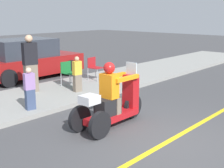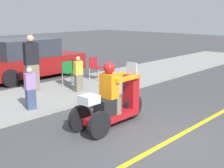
{
  "view_description": "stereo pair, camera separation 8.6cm",
  "coord_description": "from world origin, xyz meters",
  "px_view_note": "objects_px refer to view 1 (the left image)",
  "views": [
    {
      "loc": [
        -5.12,
        -3.08,
        2.57
      ],
      "look_at": [
        -0.01,
        1.46,
        1.0
      ],
      "focal_mm": 50.0,
      "sensor_mm": 36.0,
      "label": 1
    },
    {
      "loc": [
        -5.07,
        -3.14,
        2.57
      ],
      "look_at": [
        -0.01,
        1.46,
        1.0
      ],
      "focal_mm": 50.0,
      "sensor_mm": 36.0,
      "label": 2
    }
  ],
  "objects_px": {
    "spectator_end_of_line": "(77,75)",
    "folding_chair_set_back": "(68,71)",
    "motorcycle_trike": "(112,103)",
    "spectator_with_child": "(30,90)",
    "parked_car_lot_far": "(26,60)",
    "folding_chair_curbside": "(94,66)",
    "spectator_by_tree": "(30,65)"
  },
  "relations": [
    {
      "from": "motorcycle_trike",
      "to": "parked_car_lot_far",
      "type": "xyz_separation_m",
      "value": [
        1.82,
        6.18,
        0.18
      ]
    },
    {
      "from": "motorcycle_trike",
      "to": "spectator_end_of_line",
      "type": "xyz_separation_m",
      "value": [
        1.34,
        2.65,
        0.11
      ]
    },
    {
      "from": "motorcycle_trike",
      "to": "folding_chair_curbside",
      "type": "height_order",
      "value": "motorcycle_trike"
    },
    {
      "from": "spectator_end_of_line",
      "to": "parked_car_lot_far",
      "type": "bearing_deg",
      "value": 82.29
    },
    {
      "from": "folding_chair_curbside",
      "to": "spectator_by_tree",
      "type": "bearing_deg",
      "value": 176.53
    },
    {
      "from": "spectator_end_of_line",
      "to": "spectator_by_tree",
      "type": "bearing_deg",
      "value": 132.29
    },
    {
      "from": "spectator_end_of_line",
      "to": "folding_chair_set_back",
      "type": "distance_m",
      "value": 0.91
    },
    {
      "from": "folding_chair_curbside",
      "to": "motorcycle_trike",
      "type": "bearing_deg",
      "value": -130.19
    },
    {
      "from": "folding_chair_set_back",
      "to": "spectator_with_child",
      "type": "bearing_deg",
      "value": -151.24
    },
    {
      "from": "spectator_by_tree",
      "to": "spectator_end_of_line",
      "type": "distance_m",
      "value": 1.49
    },
    {
      "from": "spectator_with_child",
      "to": "parked_car_lot_far",
      "type": "distance_m",
      "value": 4.77
    },
    {
      "from": "spectator_with_child",
      "to": "folding_chair_set_back",
      "type": "distance_m",
      "value": 2.77
    },
    {
      "from": "folding_chair_set_back",
      "to": "spectator_by_tree",
      "type": "bearing_deg",
      "value": 170.03
    },
    {
      "from": "spectator_end_of_line",
      "to": "parked_car_lot_far",
      "type": "relative_size",
      "value": 0.25
    },
    {
      "from": "motorcycle_trike",
      "to": "folding_chair_curbside",
      "type": "bearing_deg",
      "value": 49.81
    },
    {
      "from": "motorcycle_trike",
      "to": "spectator_end_of_line",
      "type": "distance_m",
      "value": 2.97
    },
    {
      "from": "motorcycle_trike",
      "to": "folding_chair_curbside",
      "type": "distance_m",
      "value": 4.67
    },
    {
      "from": "spectator_with_child",
      "to": "spectator_end_of_line",
      "type": "xyz_separation_m",
      "value": [
        2.08,
        0.49,
        0.01
      ]
    },
    {
      "from": "spectator_with_child",
      "to": "spectator_by_tree",
      "type": "distance_m",
      "value": 1.94
    },
    {
      "from": "parked_car_lot_far",
      "to": "folding_chair_set_back",
      "type": "bearing_deg",
      "value": -92.74
    },
    {
      "from": "folding_chair_curbside",
      "to": "folding_chair_set_back",
      "type": "distance_m",
      "value": 1.33
    },
    {
      "from": "folding_chair_curbside",
      "to": "parked_car_lot_far",
      "type": "relative_size",
      "value": 0.19
    },
    {
      "from": "spectator_by_tree",
      "to": "motorcycle_trike",
      "type": "bearing_deg",
      "value": -95.54
    },
    {
      "from": "folding_chair_curbside",
      "to": "spectator_with_child",
      "type": "bearing_deg",
      "value": -159.48
    },
    {
      "from": "spectator_by_tree",
      "to": "folding_chair_curbside",
      "type": "bearing_deg",
      "value": -3.47
    },
    {
      "from": "spectator_with_child",
      "to": "motorcycle_trike",
      "type": "bearing_deg",
      "value": -71.13
    },
    {
      "from": "spectator_with_child",
      "to": "folding_chair_curbside",
      "type": "relative_size",
      "value": 1.34
    },
    {
      "from": "spectator_with_child",
      "to": "spectator_by_tree",
      "type": "xyz_separation_m",
      "value": [
        1.1,
        1.56,
        0.33
      ]
    },
    {
      "from": "folding_chair_set_back",
      "to": "parked_car_lot_far",
      "type": "bearing_deg",
      "value": 87.26
    },
    {
      "from": "motorcycle_trike",
      "to": "spectator_with_child",
      "type": "xyz_separation_m",
      "value": [
        -0.74,
        2.16,
        0.1
      ]
    },
    {
      "from": "spectator_by_tree",
      "to": "spectator_with_child",
      "type": "bearing_deg",
      "value": -125.11
    },
    {
      "from": "spectator_by_tree",
      "to": "parked_car_lot_far",
      "type": "bearing_deg",
      "value": 59.39
    }
  ]
}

